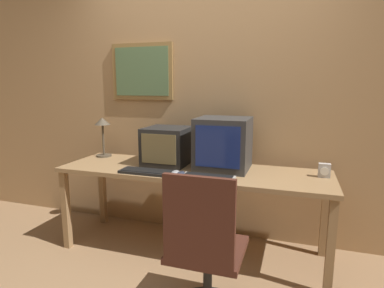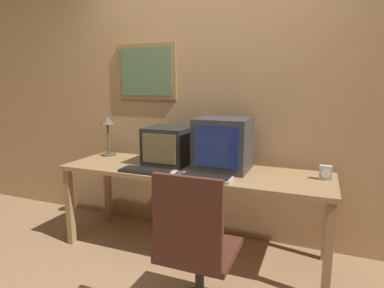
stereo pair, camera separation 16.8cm
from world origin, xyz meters
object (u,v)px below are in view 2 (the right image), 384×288
keyboard_main (147,171)px  mouse_far_corner (174,173)px  desk_clock (326,173)px  monitor_right (223,144)px  desk_lamp (108,127)px  monitor_left (169,145)px  office_chair (196,259)px  keyboard_side (206,178)px  mouse_near_keyboard (179,174)px

keyboard_main → mouse_far_corner: (0.24, 0.01, 0.01)m
desk_clock → monitor_right: bearing=179.1°
desk_clock → desk_lamp: 2.04m
monitor_left → desk_lamp: bearing=173.0°
monitor_left → desk_clock: (1.31, -0.02, -0.11)m
desk_lamp → office_chair: (1.32, -0.98, -0.61)m
keyboard_side → office_chair: office_chair is taller
monitor_right → desk_lamp: bearing=175.4°
desk_clock → mouse_far_corner: bearing=-164.6°
monitor_left → desk_clock: 1.31m
desk_clock → keyboard_main: bearing=-166.8°
mouse_near_keyboard → desk_clock: (1.05, 0.32, 0.03)m
mouse_near_keyboard → mouse_far_corner: bearing=163.2°
keyboard_side → desk_lamp: (-1.19, 0.43, 0.27)m
monitor_left → monitor_right: size_ratio=0.89×
keyboard_side → mouse_near_keyboard: size_ratio=3.48×
office_chair → desk_lamp: bearing=143.6°
mouse_near_keyboard → office_chair: bearing=-57.2°
keyboard_main → keyboard_side: size_ratio=1.11×
monitor_right → desk_lamp: size_ratio=1.12×
mouse_near_keyboard → desk_clock: 1.10m
monitor_left → monitor_right: monitor_right is taller
office_chair → desk_clock: bearing=51.0°
monitor_left → mouse_far_corner: (0.20, -0.33, -0.15)m
monitor_right → keyboard_main: monitor_right is taller
monitor_left → desk_lamp: 0.73m
mouse_near_keyboard → office_chair: office_chair is taller
monitor_right → desk_lamp: (-1.23, 0.10, 0.07)m
monitor_right → keyboard_side: (-0.04, -0.33, -0.20)m
desk_lamp → monitor_left: bearing=-7.0°
mouse_far_corner → keyboard_main: bearing=-177.4°
monitor_right → mouse_near_keyboard: bearing=-127.7°
monitor_right → mouse_far_corner: (-0.31, -0.32, -0.20)m
mouse_near_keyboard → office_chair: size_ratio=0.12×
keyboard_side → monitor_right: bearing=83.3°
desk_clock → desk_lamp: size_ratio=0.28×
monitor_right → desk_clock: (0.80, -0.01, -0.16)m
keyboard_main → desk_lamp: desk_lamp is taller
mouse_far_corner → desk_lamp: desk_lamp is taller
mouse_near_keyboard → mouse_far_corner: size_ratio=1.11×
office_chair → monitor_left: bearing=124.3°
keyboard_side → keyboard_main: bearing=179.5°
monitor_left → mouse_far_corner: 0.41m
keyboard_main → desk_clock: 1.38m
mouse_near_keyboard → desk_lamp: 1.10m
desk_clock → desk_lamp: bearing=176.8°
desk_lamp → mouse_far_corner: bearing=-24.3°
monitor_left → mouse_near_keyboard: monitor_left is taller
monitor_right → keyboard_main: (-0.55, -0.33, -0.20)m
keyboard_main → desk_lamp: bearing=147.9°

